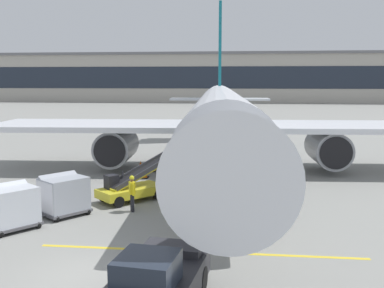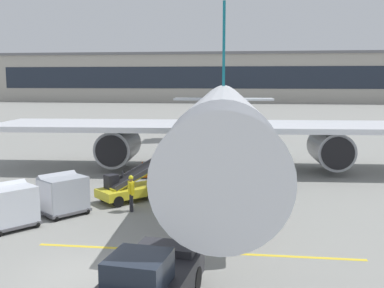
{
  "view_description": "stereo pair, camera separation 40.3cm",
  "coord_description": "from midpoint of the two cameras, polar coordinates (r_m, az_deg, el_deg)",
  "views": [
    {
      "loc": [
        4.94,
        -13.48,
        6.23
      ],
      "look_at": [
        2.22,
        10.52,
        2.83
      ],
      "focal_mm": 43.0,
      "sensor_mm": 36.0,
      "label": 1
    },
    {
      "loc": [
        5.34,
        -13.43,
        6.23
      ],
      "look_at": [
        2.22,
        10.52,
        2.83
      ],
      "focal_mm": 43.0,
      "sensor_mm": 36.0,
      "label": 2
    }
  ],
  "objects": [
    {
      "name": "baggage_cart_lead",
      "position": [
        22.15,
        -16.17,
        -5.98
      ],
      "size": [
        2.49,
        2.65,
        1.91
      ],
      "color": "#515156",
      "rests_on": "ground"
    },
    {
      "name": "apron_guidance_line_lead_in",
      "position": [
        31.57,
        2.75,
        -3.38
      ],
      "size": [
        0.2,
        110.0,
        0.01
      ],
      "color": "yellow",
      "rests_on": "ground"
    },
    {
      "name": "ground_crew_by_loader",
      "position": [
        22.32,
        -15.87,
        -5.87
      ],
      "size": [
        0.4,
        0.51,
        1.74
      ],
      "color": "#333847",
      "rests_on": "ground"
    },
    {
      "name": "safety_cone_engine_keepout",
      "position": [
        29.54,
        -6.4,
        -3.58
      ],
      "size": [
        0.59,
        0.59,
        0.67
      ],
      "color": "black",
      "rests_on": "ground"
    },
    {
      "name": "safety_cone_wingtip",
      "position": [
        31.59,
        -5.36,
        -2.83
      ],
      "size": [
        0.57,
        0.57,
        0.65
      ],
      "color": "black",
      "rests_on": "ground"
    },
    {
      "name": "parked_airplane",
      "position": [
        31.79,
        3.27,
        3.11
      ],
      "size": [
        31.93,
        41.99,
        13.89
      ],
      "color": "silver",
      "rests_on": "ground"
    },
    {
      "name": "ground_plane",
      "position": [
        15.69,
        -13.76,
        -15.62
      ],
      "size": [
        600.0,
        600.0,
        0.0
      ],
      "primitive_type": "plane",
      "color": "gray"
    },
    {
      "name": "baggage_cart_second",
      "position": [
        20.85,
        -22.09,
        -7.12
      ],
      "size": [
        2.49,
        2.65,
        1.91
      ],
      "color": "#515156",
      "rests_on": "ground"
    },
    {
      "name": "pushback_tug",
      "position": [
        12.96,
        -5.45,
        -16.68
      ],
      "size": [
        2.62,
        4.62,
        1.83
      ],
      "color": "#232328",
      "rests_on": "ground"
    },
    {
      "name": "apron_guidance_line_stop_bar",
      "position": [
        17.19,
        0.31,
        -13.23
      ],
      "size": [
        12.0,
        0.2,
        0.01
      ],
      "color": "yellow",
      "rests_on": "ground"
    },
    {
      "name": "ground_crew_by_carts",
      "position": [
        22.06,
        -7.97,
        -5.8
      ],
      "size": [
        0.39,
        0.52,
        1.74
      ],
      "color": "black",
      "rests_on": "ground"
    },
    {
      "name": "terminal_building",
      "position": [
        130.89,
        7.97,
        8.14
      ],
      "size": [
        148.12,
        16.74,
        13.57
      ],
      "color": "#A8A399",
      "rests_on": "ground"
    },
    {
      "name": "safety_cone_nose_mark",
      "position": [
        31.44,
        -6.75,
        -2.81
      ],
      "size": [
        0.66,
        0.66,
        0.75
      ],
      "color": "black",
      "rests_on": "ground"
    },
    {
      "name": "belt_loader",
      "position": [
        24.23,
        -7.52,
        -4.96
      ],
      "size": [
        4.66,
        4.78,
        2.72
      ],
      "color": "gold",
      "rests_on": "ground"
    }
  ]
}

